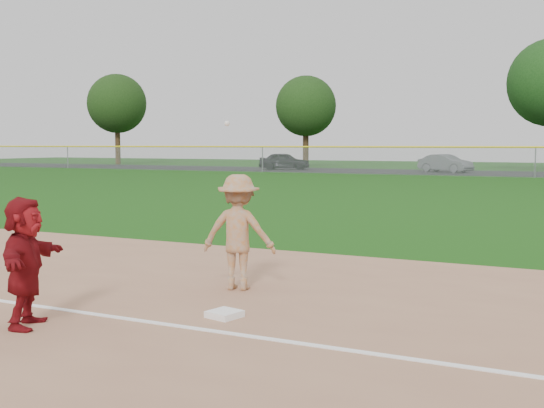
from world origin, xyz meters
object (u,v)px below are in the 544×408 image
at_px(first_base, 225,314).
at_px(base_runner, 25,262).
at_px(car_left, 285,161).
at_px(car_mid, 445,163).

height_order(first_base, base_runner, base_runner).
bearing_deg(car_left, car_mid, -100.99).
bearing_deg(base_runner, car_mid, -17.98).
distance_m(base_runner, car_mid, 48.06).
height_order(car_left, car_mid, car_left).
bearing_deg(car_mid, base_runner, -151.60).
bearing_deg(first_base, car_left, 114.55).
relative_size(first_base, car_mid, 0.09).
bearing_deg(first_base, base_runner, -142.94).
bearing_deg(base_runner, car_left, -2.51).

